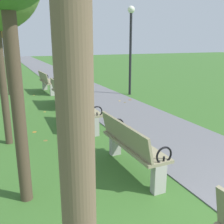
# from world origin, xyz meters

# --- Properties ---
(paved_walkway) EXTENTS (2.28, 44.00, 0.02)m
(paved_walkway) POSITION_xyz_m (1.14, 18.00, 0.01)
(paved_walkway) COLOR slate
(paved_walkway) RESTS_ON ground
(park_bench_2) EXTENTS (0.49, 1.61, 0.90)m
(park_bench_2) POSITION_xyz_m (-0.50, 2.71, 0.49)
(park_bench_2) COLOR gray
(park_bench_2) RESTS_ON ground
(park_bench_3) EXTENTS (0.52, 1.61, 0.90)m
(park_bench_3) POSITION_xyz_m (-0.50, 5.33, 0.49)
(park_bench_3) COLOR gray
(park_bench_3) RESTS_ON ground
(park_bench_4) EXTENTS (0.48, 1.60, 0.90)m
(park_bench_4) POSITION_xyz_m (-0.50, 7.77, 0.49)
(park_bench_4) COLOR gray
(park_bench_4) RESTS_ON ground
(park_bench_5) EXTENTS (0.54, 1.62, 0.90)m
(park_bench_5) POSITION_xyz_m (-0.50, 10.45, 0.49)
(park_bench_5) COLOR gray
(park_bench_5) RESTS_ON ground
(tree_5) EXTENTS (1.47, 1.47, 3.96)m
(tree_5) POSITION_xyz_m (-1.86, 15.74, 3.12)
(tree_5) COLOR brown
(tree_5) RESTS_ON ground
(pedestrian_walking) EXTENTS (0.53, 0.27, 1.62)m
(pedestrian_walking) POSITION_xyz_m (1.47, 13.27, 0.93)
(pedestrian_walking) COLOR #2D2D38
(pedestrian_walking) RESTS_ON paved_walkway
(lamp_post) EXTENTS (0.28, 0.28, 3.48)m
(lamp_post) POSITION_xyz_m (2.58, 8.65, 2.31)
(lamp_post) COLOR black
(lamp_post) RESTS_ON ground
(scattered_leaves) EXTENTS (4.32, 13.63, 0.02)m
(scattered_leaves) POSITION_xyz_m (-0.04, 6.19, 0.01)
(scattered_leaves) COLOR #93511E
(scattered_leaves) RESTS_ON ground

